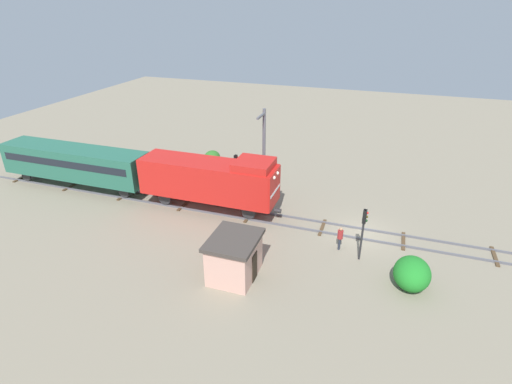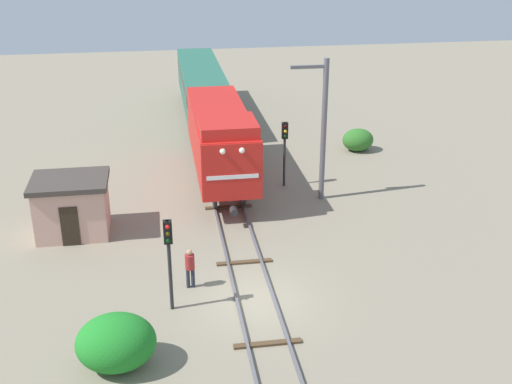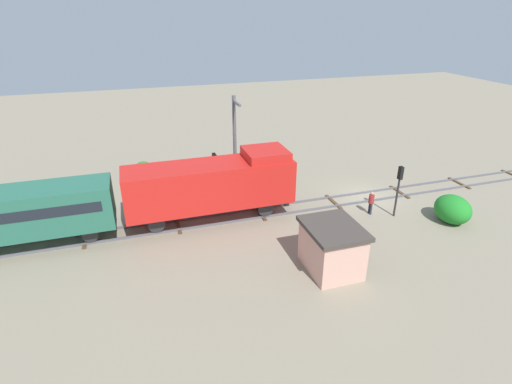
{
  "view_description": "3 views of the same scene",
  "coord_description": "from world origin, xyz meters",
  "px_view_note": "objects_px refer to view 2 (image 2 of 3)",
  "views": [
    {
      "loc": [
        -26.23,
        -0.75,
        15.62
      ],
      "look_at": [
        -0.7,
        7.99,
        2.55
      ],
      "focal_mm": 28.0,
      "sensor_mm": 36.0,
      "label": 1
    },
    {
      "loc": [
        -3.29,
        -21.08,
        13.67
      ],
      "look_at": [
        1.19,
        7.17,
        1.46
      ],
      "focal_mm": 45.0,
      "sensor_mm": 36.0,
      "label": 2
    },
    {
      "loc": [
        -23.92,
        16.64,
        13.37
      ],
      "look_at": [
        -1.28,
        9.46,
        2.35
      ],
      "focal_mm": 28.0,
      "sensor_mm": 36.0,
      "label": 3
    }
  ],
  "objects_px": {
    "traffic_signal_near": "(169,248)",
    "traffic_signal_mid": "(285,142)",
    "catenary_mast": "(323,127)",
    "relay_hut": "(72,206)",
    "worker_near_track": "(190,265)",
    "passenger_car_leading": "(201,84)",
    "locomotive": "(220,136)"
  },
  "relations": [
    {
      "from": "traffic_signal_near",
      "to": "traffic_signal_mid",
      "type": "height_order",
      "value": "traffic_signal_near"
    },
    {
      "from": "traffic_signal_mid",
      "to": "catenary_mast",
      "type": "bearing_deg",
      "value": -52.6
    },
    {
      "from": "catenary_mast",
      "to": "relay_hut",
      "type": "xyz_separation_m",
      "value": [
        -12.43,
        -2.14,
        -2.57
      ]
    },
    {
      "from": "traffic_signal_near",
      "to": "relay_hut",
      "type": "bearing_deg",
      "value": 120.83
    },
    {
      "from": "worker_near_track",
      "to": "passenger_car_leading",
      "type": "bearing_deg",
      "value": -96.74
    },
    {
      "from": "locomotive",
      "to": "worker_near_track",
      "type": "relative_size",
      "value": 6.82
    },
    {
      "from": "worker_near_track",
      "to": "catenary_mast",
      "type": "relative_size",
      "value": 0.23
    },
    {
      "from": "traffic_signal_mid",
      "to": "relay_hut",
      "type": "distance_m",
      "value": 11.72
    },
    {
      "from": "locomotive",
      "to": "worker_near_track",
      "type": "xyz_separation_m",
      "value": [
        -2.4,
        -10.73,
        -1.78
      ]
    },
    {
      "from": "traffic_signal_near",
      "to": "traffic_signal_mid",
      "type": "relative_size",
      "value": 1.02
    },
    {
      "from": "traffic_signal_near",
      "to": "relay_hut",
      "type": "relative_size",
      "value": 1.06
    },
    {
      "from": "passenger_car_leading",
      "to": "relay_hut",
      "type": "relative_size",
      "value": 4.0
    },
    {
      "from": "relay_hut",
      "to": "traffic_signal_near",
      "type": "bearing_deg",
      "value": -59.17
    },
    {
      "from": "locomotive",
      "to": "traffic_signal_near",
      "type": "bearing_deg",
      "value": -104.71
    },
    {
      "from": "locomotive",
      "to": "catenary_mast",
      "type": "relative_size",
      "value": 1.56
    },
    {
      "from": "traffic_signal_near",
      "to": "relay_hut",
      "type": "distance_m",
      "value": 8.48
    },
    {
      "from": "traffic_signal_mid",
      "to": "catenary_mast",
      "type": "height_order",
      "value": "catenary_mast"
    },
    {
      "from": "locomotive",
      "to": "passenger_car_leading",
      "type": "distance_m",
      "value": 13.34
    },
    {
      "from": "passenger_car_leading",
      "to": "catenary_mast",
      "type": "xyz_separation_m",
      "value": [
        4.93,
        -16.18,
        1.44
      ]
    },
    {
      "from": "locomotive",
      "to": "traffic_signal_mid",
      "type": "relative_size",
      "value": 3.18
    },
    {
      "from": "passenger_car_leading",
      "to": "worker_near_track",
      "type": "height_order",
      "value": "passenger_car_leading"
    },
    {
      "from": "worker_near_track",
      "to": "catenary_mast",
      "type": "bearing_deg",
      "value": -133.95
    },
    {
      "from": "catenary_mast",
      "to": "worker_near_track",
      "type": "bearing_deg",
      "value": -132.91
    },
    {
      "from": "passenger_car_leading",
      "to": "traffic_signal_near",
      "type": "bearing_deg",
      "value": -97.15
    },
    {
      "from": "traffic_signal_mid",
      "to": "catenary_mast",
      "type": "distance_m",
      "value": 2.89
    },
    {
      "from": "passenger_car_leading",
      "to": "relay_hut",
      "type": "distance_m",
      "value": 19.83
    },
    {
      "from": "traffic_signal_near",
      "to": "relay_hut",
      "type": "xyz_separation_m",
      "value": [
        -4.3,
        7.21,
        -1.21
      ]
    },
    {
      "from": "traffic_signal_mid",
      "to": "worker_near_track",
      "type": "height_order",
      "value": "traffic_signal_mid"
    },
    {
      "from": "catenary_mast",
      "to": "relay_hut",
      "type": "height_order",
      "value": "catenary_mast"
    },
    {
      "from": "passenger_car_leading",
      "to": "relay_hut",
      "type": "bearing_deg",
      "value": -112.26
    },
    {
      "from": "locomotive",
      "to": "relay_hut",
      "type": "relative_size",
      "value": 3.31
    },
    {
      "from": "traffic_signal_mid",
      "to": "catenary_mast",
      "type": "xyz_separation_m",
      "value": [
        1.53,
        -2.01,
        1.41
      ]
    }
  ]
}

